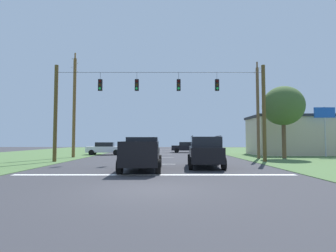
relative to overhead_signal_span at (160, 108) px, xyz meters
The scene contains 17 objects.
ground_plane 12.64m from the overhead_signal_span, 90.03° to the right, with size 120.00×120.00×0.00m, color #333338.
shoulder_grass_right 16.53m from the overhead_signal_span, 11.45° to the left, with size 16.00×80.00×0.03m, color #4A6A3A.
stop_bar_stripe 9.09m from the overhead_signal_span, 90.04° to the right, with size 14.47×0.45×0.01m, color white.
lane_dash_0 4.83m from the overhead_signal_span, 90.18° to the right, with size 0.15×2.50×0.01m, color white.
lane_dash_1 7.20m from the overhead_signal_span, 90.06° to the left, with size 0.15×2.50×0.01m, color white.
lane_dash_2 12.96m from the overhead_signal_span, 90.03° to the left, with size 0.15×2.50×0.01m, color white.
lane_dash_3 19.40m from the overhead_signal_span, 90.02° to the left, with size 0.15×2.50×0.01m, color white.
lane_dash_4 27.83m from the overhead_signal_span, 90.01° to the left, with size 0.15×2.50×0.01m, color white.
overhead_signal_span is the anchor object (origin of this frame).
pickup_truck 6.78m from the overhead_signal_span, 98.32° to the right, with size 2.35×5.43×1.95m.
suv_black 6.18m from the overhead_signal_span, 52.84° to the right, with size 2.44×4.91×2.05m.
distant_car_crossing_white 13.18m from the overhead_signal_span, 123.48° to the left, with size 4.45×2.34×1.52m.
distant_car_oncoming 17.29m from the overhead_signal_span, 78.39° to the left, with size 4.42×2.26×1.52m.
utility_pole_mid_right 10.03m from the overhead_signal_span, 21.32° to the left, with size 0.28×1.65×9.37m.
utility_pole_near_left 10.52m from the overhead_signal_span, 148.80° to the left, with size 0.32×1.76×10.84m.
tree_roadside_far_right 12.55m from the overhead_signal_span, 18.25° to the left, with size 3.94×3.94×7.02m.
roadside_store 20.29m from the overhead_signal_span, 30.53° to the left, with size 13.22×6.94×5.32m.
Camera 1 is at (0.71, -9.61, 1.76)m, focal length 28.10 mm.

